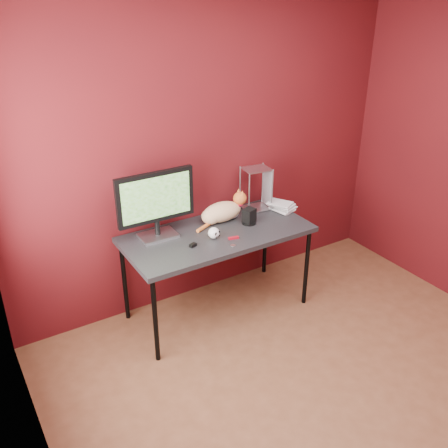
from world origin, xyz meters
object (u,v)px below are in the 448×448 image
monitor (156,202)px  book_stack (279,168)px  speaker (249,217)px  cat (222,211)px  skull_mug (214,233)px  desk (217,238)px

monitor → book_stack: 1.08m
monitor → speaker: monitor is taller
cat → speaker: size_ratio=3.90×
monitor → cat: (0.58, -0.02, -0.21)m
skull_mug → book_stack: 0.80m
speaker → book_stack: 0.48m
monitor → skull_mug: (0.36, -0.25, -0.25)m
skull_mug → cat: bearing=29.1°
cat → skull_mug: cat is taller
cat → book_stack: 0.59m
cat → skull_mug: bearing=-132.6°
monitor → book_stack: bearing=-5.6°
skull_mug → book_stack: book_stack is taller
desk → monitor: (-0.44, 0.18, 0.35)m
speaker → book_stack: size_ratio=0.16×
book_stack → skull_mug: bearing=-169.3°
desk → book_stack: book_stack is taller
cat → book_stack: (0.49, -0.10, 0.32)m
monitor → speaker: (0.74, -0.18, -0.24)m
desk → monitor: size_ratio=2.43×
speaker → skull_mug: bearing=172.6°
desk → skull_mug: bearing=-135.5°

